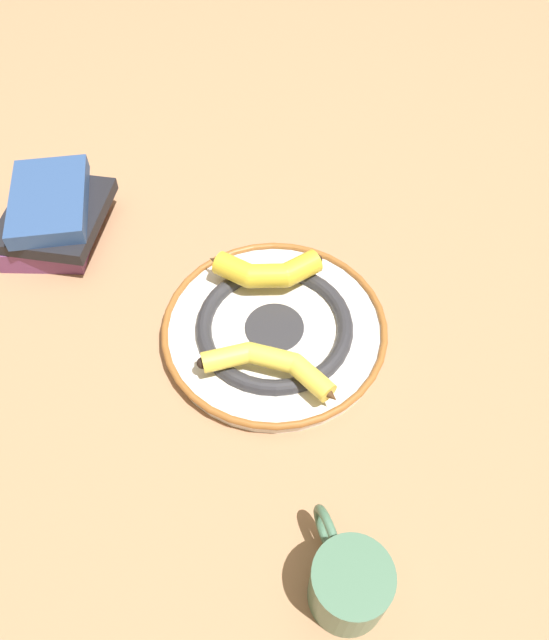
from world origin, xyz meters
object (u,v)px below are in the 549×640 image
(banana_a, at_px, (272,365))
(decorative_bowl, at_px, (274,329))
(banana_b, at_px, (265,271))
(book_stack, at_px, (52,215))
(coffee_mug, at_px, (348,583))

(banana_a, bearing_deg, decorative_bowl, -76.77)
(banana_a, height_order, banana_b, banana_b)
(banana_b, height_order, book_stack, book_stack)
(book_stack, distance_m, coffee_mug, 0.74)
(decorative_bowl, xyz_separation_m, banana_b, (-0.08, 0.00, 0.04))
(decorative_bowl, distance_m, book_stack, 0.43)
(book_stack, xyz_separation_m, coffee_mug, (0.67, 0.32, 0.00))
(decorative_bowl, bearing_deg, banana_b, 177.62)
(coffee_mug, bearing_deg, banana_a, -3.46)
(banana_a, xyz_separation_m, book_stack, (-0.37, -0.30, -0.01))
(banana_b, bearing_deg, decorative_bowl, -81.45)
(decorative_bowl, distance_m, coffee_mug, 0.38)
(book_stack, bearing_deg, coffee_mug, -141.56)
(decorative_bowl, bearing_deg, banana_a, -14.86)
(banana_b, distance_m, book_stack, 0.38)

